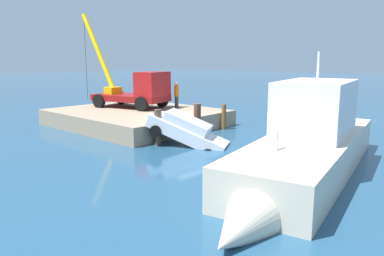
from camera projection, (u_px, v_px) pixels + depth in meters
name	position (u px, v px, depth m)	size (l,w,h in m)	color
ground	(181.00, 133.00, 23.67)	(200.00, 200.00, 0.00)	navy
dock	(137.00, 117.00, 26.46)	(10.73, 9.17, 1.07)	gray
crane_truck	(137.00, 89.00, 27.25)	(8.66, 3.95, 7.12)	maroon
dock_worker	(177.00, 94.00, 27.59)	(0.34, 0.34, 1.87)	#393939
salvaged_car	(188.00, 131.00, 20.29)	(4.66, 3.53, 2.58)	silver
moored_yacht	(299.00, 165.00, 14.23)	(5.95, 14.75, 6.31)	beige
piling_near	(158.00, 127.00, 20.28)	(0.41, 0.41, 1.95)	#4C3E2D
piling_mid	(197.00, 120.00, 22.53)	(0.44, 0.44, 1.99)	brown
piling_far	(224.00, 117.00, 24.72)	(0.30, 0.30, 1.69)	brown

